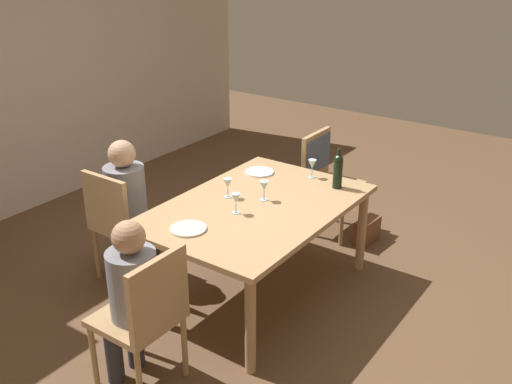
{
  "coord_description": "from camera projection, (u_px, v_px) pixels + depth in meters",
  "views": [
    {
      "loc": [
        -3.14,
        -2.21,
        2.5
      ],
      "look_at": [
        0.0,
        0.0,
        0.83
      ],
      "focal_mm": 41.21,
      "sensor_mm": 36.0,
      "label": 1
    }
  ],
  "objects": [
    {
      "name": "person_woman_host",
      "position": [
        129.0,
        199.0,
        4.5
      ],
      "size": [
        0.35,
        0.31,
        1.14
      ],
      "rotation": [
        0.0,
        0.0,
        -1.57
      ],
      "color": "#33333D",
      "rests_on": "ground_plane"
    },
    {
      "name": "dining_table",
      "position": [
        256.0,
        214.0,
        4.26
      ],
      "size": [
        1.67,
        1.13,
        0.73
      ],
      "color": "tan",
      "rests_on": "ground_plane"
    },
    {
      "name": "wine_glass_near_left",
      "position": [
        312.0,
        165.0,
        4.67
      ],
      "size": [
        0.07,
        0.07,
        0.15
      ],
      "color": "silver",
      "rests_on": "dining_table"
    },
    {
      "name": "wine_glass_near_right",
      "position": [
        264.0,
        187.0,
        4.27
      ],
      "size": [
        0.07,
        0.07,
        0.15
      ],
      "color": "silver",
      "rests_on": "dining_table"
    },
    {
      "name": "ground_plane",
      "position": [
        256.0,
        291.0,
        4.52
      ],
      "size": [
        10.0,
        10.0,
        0.0
      ],
      "primitive_type": "plane",
      "color": "brown"
    },
    {
      "name": "chair_left_end",
      "position": [
        146.0,
        312.0,
        3.35
      ],
      "size": [
        0.44,
        0.44,
        0.92
      ],
      "color": "tan",
      "rests_on": "ground_plane"
    },
    {
      "name": "person_man_bearded",
      "position": [
        131.0,
        291.0,
        3.37
      ],
      "size": [
        0.29,
        0.33,
        1.09
      ],
      "color": "#33333D",
      "rests_on": "ground_plane"
    },
    {
      "name": "wine_glass_far",
      "position": [
        228.0,
        184.0,
        4.31
      ],
      "size": [
        0.07,
        0.07,
        0.15
      ],
      "color": "silver",
      "rests_on": "dining_table"
    },
    {
      "name": "wine_bottle_tall_green",
      "position": [
        338.0,
        170.0,
        4.46
      ],
      "size": [
        0.07,
        0.07,
        0.32
      ],
      "color": "black",
      "rests_on": "dining_table"
    },
    {
      "name": "wine_glass_centre",
      "position": [
        236.0,
        199.0,
        4.06
      ],
      "size": [
        0.07,
        0.07,
        0.15
      ],
      "color": "silver",
      "rests_on": "dining_table"
    },
    {
      "name": "handbag",
      "position": [
        367.0,
        231.0,
        5.2
      ],
      "size": [
        0.29,
        0.14,
        0.22
      ],
      "primitive_type": "cube",
      "rotation": [
        0.0,
        0.0,
        3.05
      ],
      "color": "brown",
      "rests_on": "ground_plane"
    },
    {
      "name": "dinner_plate_host",
      "position": [
        260.0,
        172.0,
        4.8
      ],
      "size": [
        0.24,
        0.24,
        0.01
      ],
      "primitive_type": "cylinder",
      "color": "white",
      "rests_on": "dining_table"
    },
    {
      "name": "chair_far_left",
      "position": [
        119.0,
        219.0,
        4.46
      ],
      "size": [
        0.44,
        0.44,
        0.92
      ],
      "rotation": [
        0.0,
        0.0,
        -1.57
      ],
      "color": "tan",
      "rests_on": "ground_plane"
    },
    {
      "name": "rear_room_partition",
      "position": [
        12.0,
        72.0,
        5.44
      ],
      "size": [
        6.4,
        0.12,
        2.7
      ],
      "primitive_type": "cube",
      "color": "beige",
      "rests_on": "ground_plane"
    },
    {
      "name": "chair_right_end",
      "position": [
        323.0,
        169.0,
        5.26
      ],
      "size": [
        0.44,
        0.46,
        0.92
      ],
      "rotation": [
        0.0,
        0.0,
        3.14
      ],
      "color": "tan",
      "rests_on": "ground_plane"
    },
    {
      "name": "dinner_plate_guest_left",
      "position": [
        188.0,
        229.0,
        3.87
      ],
      "size": [
        0.24,
        0.24,
        0.01
      ],
      "primitive_type": "cylinder",
      "color": "silver",
      "rests_on": "dining_table"
    }
  ]
}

